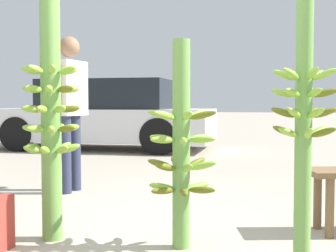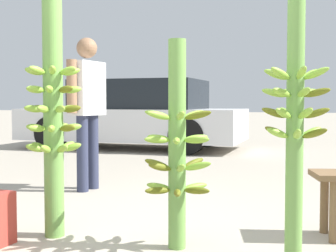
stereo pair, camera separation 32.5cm
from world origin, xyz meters
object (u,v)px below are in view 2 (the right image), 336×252
banana_stalk_center (177,147)px  vendor_person (87,100)px  banana_stalk_left (53,114)px  parked_car (135,116)px  banana_stalk_right (295,122)px

banana_stalk_center → vendor_person: (-1.58, 1.51, 0.31)m
banana_stalk_left → parked_car: banana_stalk_left is taller
banana_stalk_right → vendor_person: bearing=144.1°
banana_stalk_left → banana_stalk_center: banana_stalk_left is taller
banana_stalk_center → parked_car: 6.53m
banana_stalk_left → banana_stalk_right: (1.64, -0.11, -0.02)m
banana_stalk_left → parked_car: size_ratio=0.37×
parked_car → vendor_person: bearing=-164.3°
parked_car → banana_stalk_right: bearing=-150.8°
banana_stalk_left → parked_car: (-2.18, 5.83, -0.19)m
banana_stalk_right → vendor_person: 2.88m
banana_stalk_center → parked_car: bearing=118.1°
banana_stalk_right → parked_car: (-3.82, 5.94, -0.17)m
banana_stalk_center → vendor_person: vendor_person is taller
vendor_person → banana_stalk_right: bearing=-122.7°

